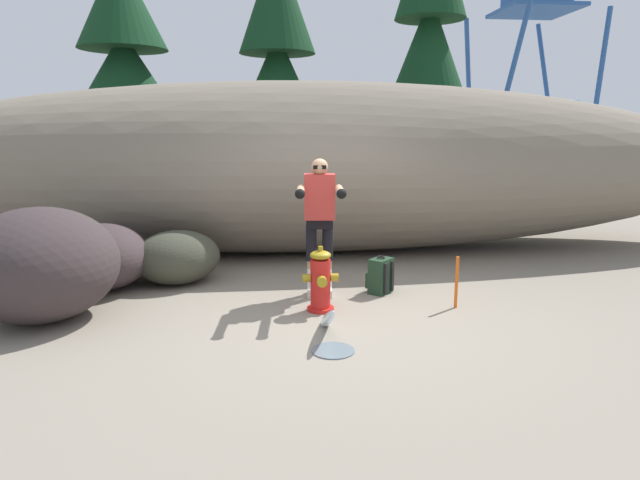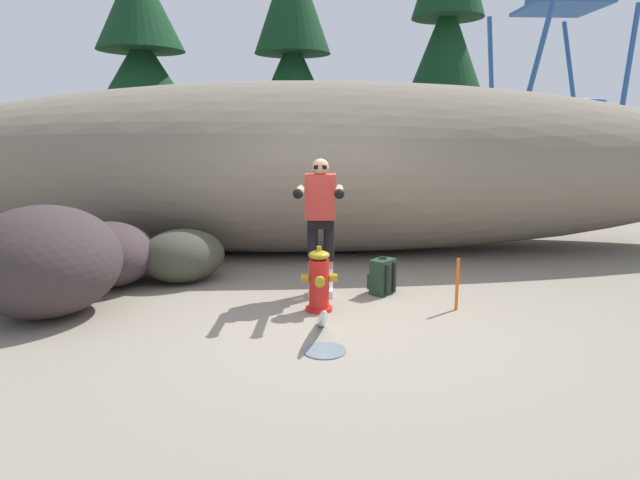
{
  "view_description": "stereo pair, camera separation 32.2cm",
  "coord_description": "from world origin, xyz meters",
  "views": [
    {
      "loc": [
        -0.71,
        -5.83,
        2.0
      ],
      "look_at": [
        -0.1,
        0.39,
        0.75
      ],
      "focal_mm": 30.94,
      "sensor_mm": 36.0,
      "label": 1
    },
    {
      "loc": [
        -0.39,
        -5.85,
        2.0
      ],
      "look_at": [
        -0.1,
        0.39,
        0.75
      ],
      "focal_mm": 30.94,
      "sensor_mm": 36.0,
      "label": 2
    }
  ],
  "objects": [
    {
      "name": "hydrant_water_jet",
      "position": [
        -0.13,
        -0.65,
        0.1
      ],
      "size": [
        0.4,
        1.24,
        0.61
      ],
      "color": "silver",
      "rests_on": "ground_plane"
    },
    {
      "name": "pine_tree_left",
      "position": [
        -0.4,
        6.94,
        3.25
      ],
      "size": [
        2.6,
        2.6,
        6.0
      ],
      "color": "#47331E",
      "rests_on": "ground_plane"
    },
    {
      "name": "pine_tree_center",
      "position": [
        3.2,
        7.52,
        4.06
      ],
      "size": [
        2.58,
        2.58,
        7.34
      ],
      "color": "#47331E",
      "rests_on": "ground_plane"
    },
    {
      "name": "boulder_large",
      "position": [
        -2.79,
        1.26,
        0.42
      ],
      "size": [
        1.61,
        1.7,
        0.83
      ],
      "primitive_type": "ellipsoid",
      "rotation": [
        0.0,
        0.0,
        2.05
      ],
      "color": "#3B2F31",
      "rests_on": "ground_plane"
    },
    {
      "name": "boulder_mid",
      "position": [
        -3.09,
        0.06,
        0.61
      ],
      "size": [
        2.2,
        2.17,
        1.22
      ],
      "primitive_type": "ellipsoid",
      "rotation": [
        0.0,
        0.0,
        2.25
      ],
      "color": "#372E2F",
      "rests_on": "ground_plane"
    },
    {
      "name": "dirt_embankment",
      "position": [
        0.0,
        3.29,
        1.39
      ],
      "size": [
        14.7,
        3.2,
        2.77
      ],
      "primitive_type": "ellipsoid",
      "color": "#756B5B",
      "rests_on": "ground_plane"
    },
    {
      "name": "survey_stake",
      "position": [
        1.43,
        0.03,
        0.3
      ],
      "size": [
        0.04,
        0.04,
        0.6
      ],
      "primitive_type": "cylinder",
      "color": "#E55914",
      "rests_on": "ground_plane"
    },
    {
      "name": "utility_worker",
      "position": [
        -0.08,
        0.61,
        1.07
      ],
      "size": [
        0.58,
        1.0,
        1.68
      ],
      "rotation": [
        0.0,
        0.0,
        -1.65
      ],
      "color": "beige",
      "rests_on": "ground_plane"
    },
    {
      "name": "pine_tree_far_left",
      "position": [
        -3.66,
        6.75,
        3.33
      ],
      "size": [
        2.88,
        2.88,
        5.62
      ],
      "color": "#47331E",
      "rests_on": "ground_plane"
    },
    {
      "name": "boulder_small",
      "position": [
        -1.89,
        1.38,
        0.36
      ],
      "size": [
        1.36,
        1.24,
        0.71
      ],
      "primitive_type": "ellipsoid",
      "rotation": [
        0.0,
        0.0,
        3.5
      ],
      "color": "#3A3B2E",
      "rests_on": "ground_plane"
    },
    {
      "name": "ground_plane",
      "position": [
        0.0,
        0.0,
        -0.02
      ],
      "size": [
        56.0,
        56.0,
        0.04
      ],
      "primitive_type": "cube",
      "color": "gray"
    },
    {
      "name": "spare_backpack",
      "position": [
        0.68,
        0.7,
        0.22
      ],
      "size": [
        0.36,
        0.36,
        0.47
      ],
      "rotation": [
        0.0,
        0.0,
        2.4
      ],
      "color": "#1E3823",
      "rests_on": "ground_plane"
    },
    {
      "name": "fire_hydrant",
      "position": [
        -0.13,
        0.08,
        0.34
      ],
      "size": [
        0.4,
        0.35,
        0.74
      ],
      "color": "red",
      "rests_on": "ground_plane"
    }
  ]
}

